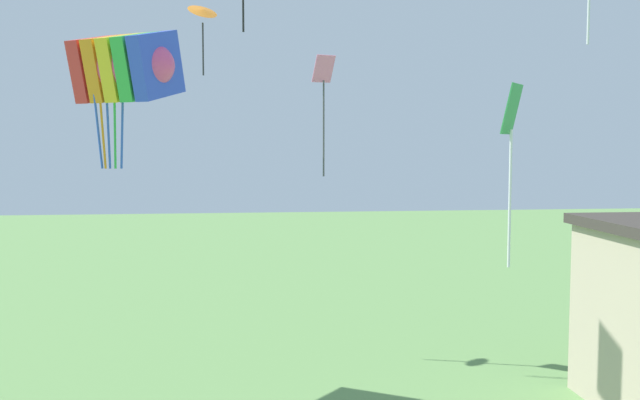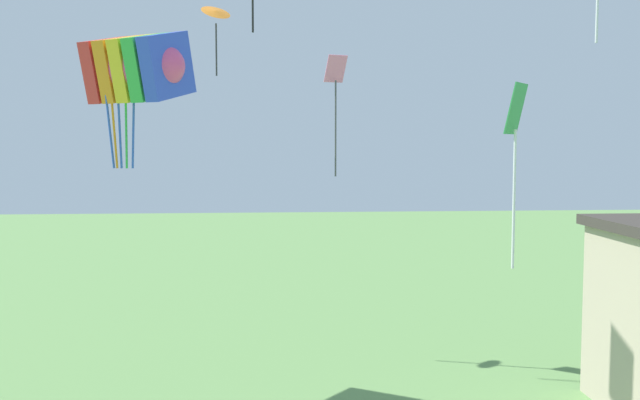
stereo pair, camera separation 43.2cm
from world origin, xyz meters
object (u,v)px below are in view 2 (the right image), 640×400
Objects in this scene: kite_rainbow_parafoil at (138,68)px; kite_orange_delta at (216,14)px; kite_green_diamond at (515,140)px; kite_pink_diamond at (336,94)px.

kite_rainbow_parafoil is 4.32m from kite_orange_delta.
kite_rainbow_parafoil is 1.04× the size of kite_green_diamond.
kite_orange_delta is 0.62× the size of kite_pink_diamond.
kite_green_diamond is (5.68, -9.30, -3.71)m from kite_orange_delta.
kite_orange_delta reaches higher than kite_rainbow_parafoil.
kite_pink_diamond is (5.08, 2.37, -0.44)m from kite_rainbow_parafoil.
kite_pink_diamond is 1.06× the size of kite_green_diamond.
kite_green_diamond is at bearing -38.34° from kite_rainbow_parafoil.
kite_orange_delta is 0.66× the size of kite_green_diamond.
kite_rainbow_parafoil is at bearing -154.98° from kite_pink_diamond.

